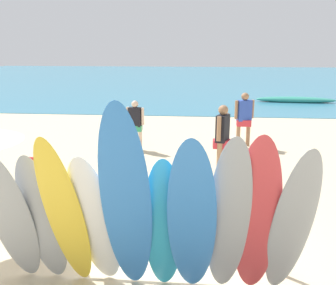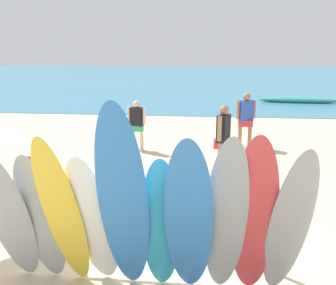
% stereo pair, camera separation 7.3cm
% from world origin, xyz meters
% --- Properties ---
extents(ground, '(60.00, 60.00, 0.00)m').
position_xyz_m(ground, '(0.00, 14.00, 0.00)').
color(ground, beige).
extents(ocean_water, '(60.00, 40.00, 0.02)m').
position_xyz_m(ocean_water, '(0.00, 31.89, 0.01)').
color(ocean_water, teal).
rests_on(ocean_water, ground).
extents(surfboard_rack, '(3.80, 0.07, 0.74)m').
position_xyz_m(surfboard_rack, '(0.00, 0.00, 0.60)').
color(surfboard_rack, brown).
rests_on(surfboard_rack, ground).
extents(surfboard_grey_0, '(0.59, 0.91, 2.05)m').
position_xyz_m(surfboard_grey_0, '(-1.67, -0.69, 1.02)').
color(surfboard_grey_0, '#999EA3').
rests_on(surfboard_grey_0, ground).
extents(surfboard_grey_1, '(0.53, 0.69, 1.96)m').
position_xyz_m(surfboard_grey_1, '(-1.33, -0.58, 0.98)').
color(surfboard_grey_1, '#999EA3').
rests_on(surfboard_grey_1, ground).
extents(surfboard_yellow_2, '(0.55, 0.95, 2.25)m').
position_xyz_m(surfboard_yellow_2, '(-0.97, -0.73, 1.12)').
color(surfboard_yellow_2, yellow).
rests_on(surfboard_yellow_2, ground).
extents(surfboard_white_3, '(0.64, 0.91, 2.01)m').
position_xyz_m(surfboard_white_3, '(-0.63, -0.64, 1.00)').
color(surfboard_white_3, white).
rests_on(surfboard_white_3, ground).
extents(surfboard_blue_4, '(0.64, 1.18, 2.67)m').
position_xyz_m(surfboard_blue_4, '(-0.19, -0.86, 1.33)').
color(surfboard_blue_4, '#337AD1').
rests_on(surfboard_blue_4, ground).
extents(surfboard_teal_5, '(0.54, 0.73, 1.98)m').
position_xyz_m(surfboard_teal_5, '(0.21, -0.63, 0.99)').
color(surfboard_teal_5, '#289EC6').
rests_on(surfboard_teal_5, ground).
extents(surfboard_blue_6, '(0.59, 1.03, 2.30)m').
position_xyz_m(surfboard_blue_6, '(0.55, -0.80, 1.15)').
color(surfboard_blue_6, '#337AD1').
rests_on(surfboard_blue_6, ground).
extents(surfboard_grey_7, '(0.53, 0.93, 2.29)m').
position_xyz_m(surfboard_grey_7, '(0.97, -0.71, 1.15)').
color(surfboard_grey_7, '#999EA3').
rests_on(surfboard_grey_7, ground).
extents(surfboard_red_8, '(0.63, 0.94, 2.31)m').
position_xyz_m(surfboard_red_8, '(1.30, -0.69, 1.15)').
color(surfboard_red_8, '#D13D42').
rests_on(surfboard_red_8, ground).
extents(surfboard_grey_9, '(0.53, 0.98, 2.19)m').
position_xyz_m(surfboard_grey_9, '(1.69, -0.70, 1.10)').
color(surfboard_grey_9, '#999EA3').
rests_on(surfboard_grey_9, ground).
extents(beachgoer_photographing, '(0.57, 0.28, 1.53)m').
position_xyz_m(beachgoer_photographing, '(-1.36, 6.25, 0.88)').
color(beachgoer_photographing, beige).
rests_on(beachgoer_photographing, ground).
extents(beachgoer_by_water, '(0.45, 0.62, 1.74)m').
position_xyz_m(beachgoer_by_water, '(1.17, 4.23, 1.01)').
color(beachgoer_by_water, '#9E704C').
rests_on(beachgoer_by_water, ground).
extents(beachgoer_near_rack, '(0.62, 0.36, 1.72)m').
position_xyz_m(beachgoer_near_rack, '(1.98, 6.95, 0.99)').
color(beachgoer_near_rack, '#9E704C').
rests_on(beachgoer_near_rack, ground).
extents(beach_chair_blue, '(0.52, 0.65, 0.84)m').
position_xyz_m(beach_chair_blue, '(-2.94, 2.49, 0.43)').
color(beach_chair_blue, '#B7B7BC').
rests_on(beach_chair_blue, ground).
extents(distant_boat, '(4.40, 0.98, 0.35)m').
position_xyz_m(distant_boat, '(5.92, 16.67, 0.16)').
color(distant_boat, teal).
rests_on(distant_boat, ground).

